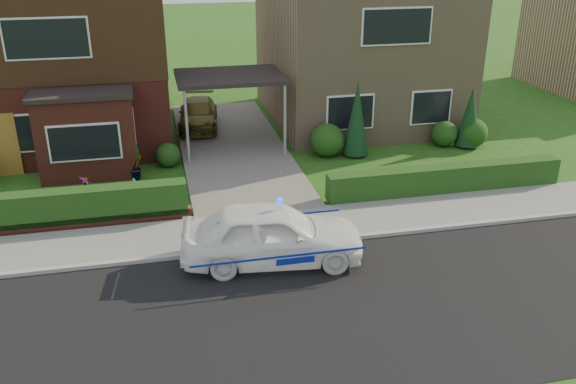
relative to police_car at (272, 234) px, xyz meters
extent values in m
plane|color=#1F4C14|center=(0.22, -2.40, -0.75)|extent=(120.00, 120.00, 0.00)
cube|color=black|center=(0.22, -2.40, -0.75)|extent=(60.00, 6.00, 0.02)
cube|color=#9E9993|center=(0.22, 0.65, -0.69)|extent=(60.00, 0.16, 0.12)
cube|color=slate|center=(0.22, 1.70, -0.70)|extent=(60.00, 2.00, 0.10)
cube|color=#666059|center=(0.22, 8.60, -0.69)|extent=(3.80, 12.00, 0.12)
cube|color=maroon|center=(-5.58, 11.60, 2.15)|extent=(7.20, 8.00, 5.80)
cube|color=white|center=(-7.17, 7.58, 0.65)|extent=(1.80, 0.08, 1.30)
cube|color=white|center=(-4.00, 7.58, 0.65)|extent=(1.60, 0.08, 1.30)
cube|color=white|center=(-5.58, 7.58, 3.65)|extent=(2.60, 0.08, 1.30)
cube|color=black|center=(-5.58, 11.60, 3.60)|extent=(7.26, 8.06, 2.90)
cube|color=maroon|center=(-4.72, 6.90, 0.60)|extent=(3.00, 1.40, 2.70)
cube|color=black|center=(-4.72, 6.90, 2.02)|extent=(3.20, 1.60, 0.14)
cube|color=#9E8161|center=(6.02, 11.60, 2.15)|extent=(7.20, 8.00, 5.80)
cube|color=white|center=(4.43, 7.58, 0.65)|extent=(1.80, 0.08, 1.30)
cube|color=white|center=(7.60, 7.58, 0.65)|extent=(1.60, 0.08, 1.30)
cube|color=white|center=(6.02, 7.58, 3.65)|extent=(2.60, 0.08, 1.30)
cube|color=black|center=(0.22, 8.60, 1.95)|extent=(3.80, 3.00, 0.14)
cylinder|color=gray|center=(-1.48, 7.20, 0.60)|extent=(0.10, 0.10, 2.70)
cylinder|color=gray|center=(1.92, 7.20, 0.60)|extent=(0.10, 0.10, 2.70)
cube|color=maroon|center=(-5.58, 2.90, -0.57)|extent=(7.70, 0.25, 0.36)
cube|color=#173B12|center=(-5.58, 3.05, -0.75)|extent=(7.50, 0.55, 0.90)
cube|color=#173B12|center=(6.02, 2.95, -0.75)|extent=(7.50, 0.55, 0.80)
sphere|color=#173B12|center=(-3.78, 6.90, -0.09)|extent=(1.32, 1.32, 1.32)
sphere|color=#173B12|center=(-2.18, 7.20, -0.33)|extent=(0.84, 0.84, 0.84)
sphere|color=#173B12|center=(3.42, 7.00, -0.15)|extent=(1.20, 1.20, 1.20)
sphere|color=#173B12|center=(8.02, 7.10, -0.27)|extent=(0.96, 0.96, 0.96)
sphere|color=#173B12|center=(9.02, 6.80, -0.21)|extent=(1.08, 1.08, 1.08)
cone|color=black|center=(4.42, 6.80, 0.55)|extent=(0.90, 0.90, 2.60)
cone|color=black|center=(8.82, 6.80, 0.35)|extent=(0.90, 0.90, 2.20)
imported|color=white|center=(0.00, 0.00, 0.00)|extent=(2.28, 4.58, 1.50)
sphere|color=#193FF2|center=(0.22, 0.00, 0.83)|extent=(0.17, 0.17, 0.17)
cube|color=navy|center=(0.00, -0.89, -0.06)|extent=(4.05, 0.02, 0.05)
cube|color=navy|center=(0.00, 0.89, -0.06)|extent=(4.05, 0.01, 0.05)
ellipsoid|color=black|center=(-1.23, -0.10, 0.29)|extent=(0.22, 0.17, 0.21)
sphere|color=white|center=(-1.22, -0.16, 0.28)|extent=(0.11, 0.11, 0.11)
sphere|color=black|center=(-1.21, -0.12, 0.43)|extent=(0.13, 0.13, 0.13)
cone|color=black|center=(-1.26, -0.11, 0.49)|extent=(0.04, 0.04, 0.05)
cone|color=black|center=(-1.17, -0.11, 0.49)|extent=(0.04, 0.04, 0.05)
imported|color=brown|center=(-0.78, 11.21, -0.09)|extent=(1.91, 3.85, 1.08)
imported|color=gray|center=(-3.28, 4.21, -0.36)|extent=(0.45, 0.35, 0.77)
imported|color=gray|center=(-3.23, 6.23, -0.34)|extent=(0.58, 0.57, 0.82)
imported|color=gray|center=(-4.70, 4.79, -0.36)|extent=(0.46, 0.46, 0.78)
camera|label=1|loc=(-2.52, -12.84, 6.77)|focal=38.00mm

